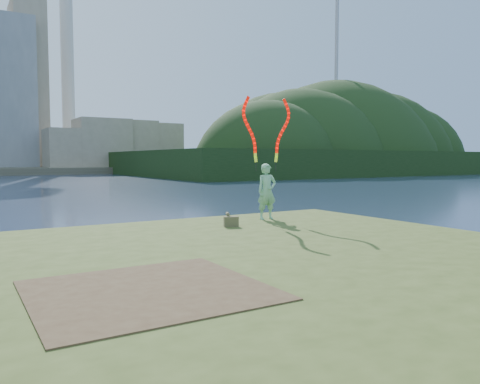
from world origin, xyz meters
TOP-DOWN VIEW (x-y plane):
  - ground at (0.00, 0.00)m, footprint 320.00×320.00m
  - grassy_knoll at (0.00, -2.30)m, footprint 20.00×18.00m
  - dirt_patch at (-2.20, -3.20)m, footprint 3.20×3.00m
  - wooded_hill at (59.57, 59.96)m, footprint 78.00×50.00m
  - woman_with_ribbons at (3.79, 2.52)m, footprint 2.08×0.50m
  - canvas_bag at (2.02, 1.70)m, footprint 0.47×0.53m

SIDE VIEW (x-z plane):
  - ground at x=0.00m, z-range 0.00..0.00m
  - wooded_hill at x=59.57m, z-range -31.34..31.66m
  - grassy_knoll at x=0.00m, z-range -0.06..0.74m
  - dirt_patch at x=-2.20m, z-range 0.80..0.82m
  - canvas_bag at x=2.02m, z-range 0.77..1.15m
  - woman_with_ribbons at x=3.79m, z-range 0.14..4.25m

